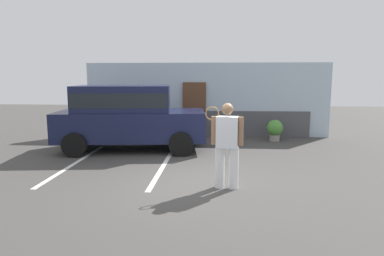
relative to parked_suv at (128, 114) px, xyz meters
name	(u,v)px	position (x,y,z in m)	size (l,w,h in m)	color
ground_plane	(197,183)	(2.39, -3.33, -1.15)	(40.00, 40.00, 0.00)	#423F3D
parking_stripe_0	(75,163)	(-1.02, -1.83, -1.14)	(0.12, 4.40, 0.01)	silver
parking_stripe_1	(164,165)	(1.41, -1.83, -1.14)	(0.12, 4.40, 0.01)	silver
house_frontage	(206,102)	(2.38, 2.88, 0.19)	(9.44, 0.40, 2.85)	silver
parked_suv	(128,114)	(0.00, 0.00, 0.00)	(4.79, 2.59, 2.05)	#141938
tennis_player_man	(227,144)	(3.02, -3.61, -0.20)	(0.79, 0.33, 1.80)	white
potted_plant_by_porch	(275,129)	(4.91, 1.87, -0.72)	(0.59, 0.59, 0.77)	gray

